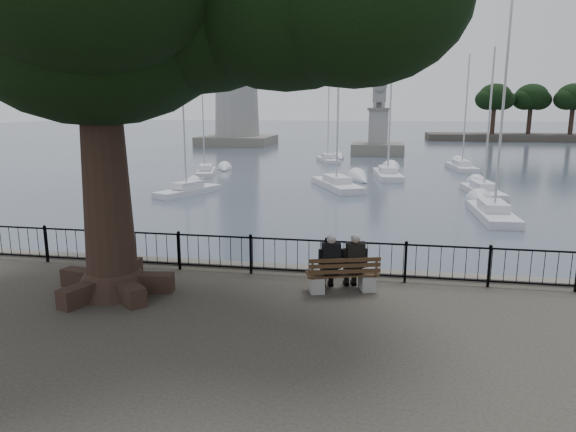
% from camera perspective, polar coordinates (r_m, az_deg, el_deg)
% --- Properties ---
extents(harbor, '(260.00, 260.00, 1.20)m').
position_cam_1_polar(harbor, '(14.21, 0.36, -7.89)').
color(harbor, '#605D56').
rests_on(harbor, ground).
extents(railing, '(22.06, 0.06, 1.00)m').
position_cam_1_polar(railing, '(13.42, 0.00, -4.35)').
color(railing, black).
rests_on(railing, ground).
extents(bench, '(1.79, 0.97, 0.90)m').
position_cam_1_polar(bench, '(12.41, 6.07, -6.97)').
color(bench, gray).
rests_on(bench, ground).
extents(person_left, '(0.54, 0.78, 1.43)m').
position_cam_1_polar(person_left, '(12.34, 4.67, -5.37)').
color(person_left, black).
rests_on(person_left, ground).
extents(person_right, '(0.54, 0.78, 1.43)m').
position_cam_1_polar(person_right, '(12.46, 7.30, -5.26)').
color(person_right, black).
rests_on(person_right, ground).
extents(lighthouse, '(10.00, 10.00, 30.59)m').
position_cam_1_polar(lighthouse, '(75.35, -5.82, 17.67)').
color(lighthouse, '#605D56').
rests_on(lighthouse, ground).
extents(lion_monument, '(5.84, 5.84, 8.65)m').
position_cam_1_polar(lion_monument, '(60.19, 9.97, 8.78)').
color(lion_monument, '#605D56').
rests_on(lion_monument, ground).
extents(sailboat_a, '(3.13, 4.96, 9.80)m').
position_cam_1_polar(sailboat_a, '(32.73, -11.05, 2.93)').
color(sailboat_a, silver).
rests_on(sailboat_a, ground).
extents(sailboat_b, '(4.09, 6.29, 12.40)m').
position_cam_1_polar(sailboat_b, '(34.59, 5.45, 3.62)').
color(sailboat_b, silver).
rests_on(sailboat_b, ground).
extents(sailboat_c, '(1.66, 5.49, 10.81)m').
position_cam_1_polar(sailboat_c, '(27.10, 21.80, 0.45)').
color(sailboat_c, silver).
rests_on(sailboat_c, ground).
extents(sailboat_d, '(2.05, 5.36, 8.99)m').
position_cam_1_polar(sailboat_d, '(34.12, 20.81, 2.68)').
color(sailboat_d, silver).
rests_on(sailboat_d, ground).
extents(sailboat_e, '(2.49, 4.88, 10.90)m').
position_cam_1_polar(sailboat_e, '(42.27, -9.12, 5.04)').
color(sailboat_e, silver).
rests_on(sailboat_e, ground).
extents(sailboat_f, '(2.37, 6.21, 13.26)m').
position_cam_1_polar(sailboat_f, '(40.57, 11.01, 4.72)').
color(sailboat_f, silver).
rests_on(sailboat_f, ground).
extents(sailboat_g, '(2.18, 5.74, 9.89)m').
position_cam_1_polar(sailboat_g, '(47.42, 18.70, 5.25)').
color(sailboat_g, silver).
rests_on(sailboat_g, ground).
extents(sailboat_h, '(2.90, 5.11, 10.58)m').
position_cam_1_polar(sailboat_h, '(51.63, 4.46, 6.37)').
color(sailboat_h, silver).
rests_on(sailboat_h, ground).
extents(far_shore, '(30.00, 8.60, 9.18)m').
position_cam_1_polar(far_shore, '(92.62, 25.08, 10.04)').
color(far_shore, '#312E27').
rests_on(far_shore, ground).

